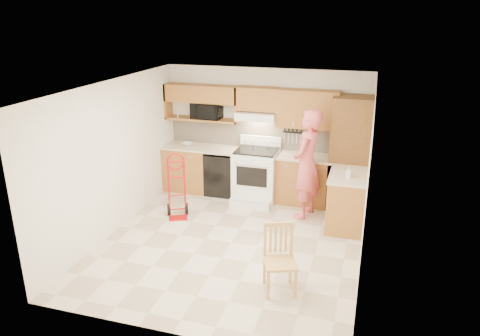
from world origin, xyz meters
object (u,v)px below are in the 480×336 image
at_px(person, 307,164).
at_px(microwave, 207,110).
at_px(dining_chair, 280,260).
at_px(range, 255,171).
at_px(hand_truck, 177,189).

bearing_deg(person, microwave, -96.87).
distance_m(person, dining_chair, 2.47).
relative_size(microwave, dining_chair, 0.64).
relative_size(microwave, range, 0.49).
bearing_deg(person, range, -99.66).
height_order(range, person, person).
bearing_deg(range, hand_truck, -135.65).
relative_size(microwave, hand_truck, 0.54).
distance_m(person, hand_truck, 2.32).
relative_size(person, hand_truck, 1.81).
distance_m(microwave, hand_truck, 1.82).
xyz_separation_m(range, hand_truck, (-1.14, -1.12, -0.06)).
height_order(microwave, range, microwave).
xyz_separation_m(microwave, hand_truck, (-0.06, -1.44, -1.11)).
bearing_deg(dining_chair, microwave, 102.94).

